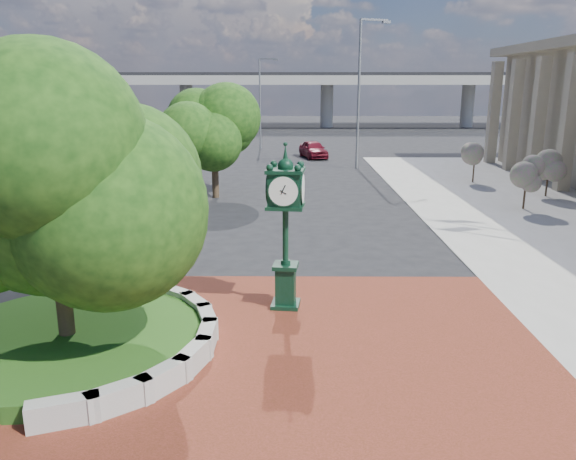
{
  "coord_description": "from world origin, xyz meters",
  "views": [
    {
      "loc": [
        0.15,
        -11.79,
        5.91
      ],
      "look_at": [
        0.04,
        1.5,
        2.46
      ],
      "focal_mm": 35.0,
      "sensor_mm": 36.0,
      "label": 1
    }
  ],
  "objects_px": {
    "street_lamp_far": "(262,96)",
    "street_lamp_near": "(362,83)",
    "post_clock": "(286,221)",
    "parked_car": "(313,149)"
  },
  "relations": [
    {
      "from": "parked_car",
      "to": "street_lamp_near",
      "type": "distance_m",
      "value": 8.69
    },
    {
      "from": "parked_car",
      "to": "street_lamp_far",
      "type": "relative_size",
      "value": 0.5
    },
    {
      "from": "post_clock",
      "to": "parked_car",
      "type": "distance_m",
      "value": 32.56
    },
    {
      "from": "post_clock",
      "to": "street_lamp_near",
      "type": "height_order",
      "value": "street_lamp_near"
    },
    {
      "from": "street_lamp_near",
      "to": "post_clock",
      "type": "bearing_deg",
      "value": -100.86
    },
    {
      "from": "street_lamp_near",
      "to": "parked_car",
      "type": "bearing_deg",
      "value": 117.39
    },
    {
      "from": "parked_car",
      "to": "street_lamp_far",
      "type": "height_order",
      "value": "street_lamp_far"
    },
    {
      "from": "post_clock",
      "to": "street_lamp_near",
      "type": "relative_size",
      "value": 0.43
    },
    {
      "from": "street_lamp_far",
      "to": "post_clock",
      "type": "bearing_deg",
      "value": -86.08
    },
    {
      "from": "street_lamp_far",
      "to": "street_lamp_near",
      "type": "bearing_deg",
      "value": -59.34
    }
  ]
}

